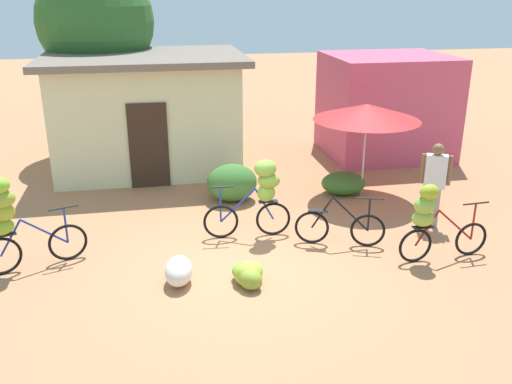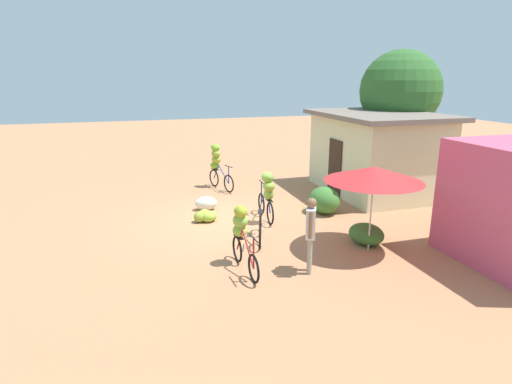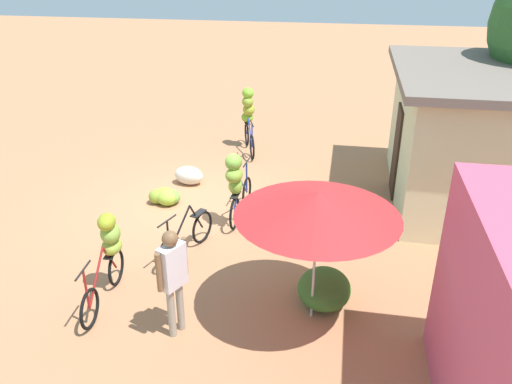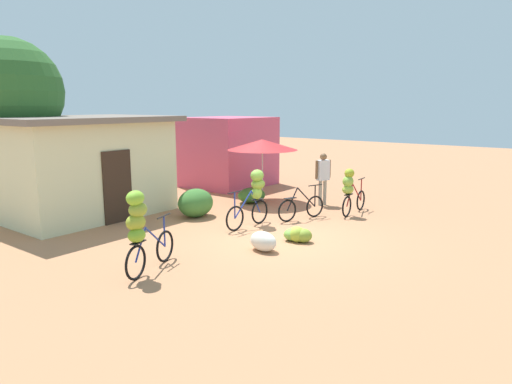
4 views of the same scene
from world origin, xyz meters
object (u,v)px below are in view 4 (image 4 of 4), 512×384
object	(u,v)px
produce_sack	(263,241)
bicycle_center_loaded	(301,207)
bicycle_by_shop	(350,188)
building_low	(83,165)
bicycle_near_pile	(254,192)
tree_behind_building	(7,92)
market_umbrella	(262,145)
person_vendor	(323,173)
bicycle_leftmost	(140,226)
banana_pile_on_ground	(297,234)
shop_pink	(228,152)

from	to	relation	value
produce_sack	bicycle_center_loaded	bearing A→B (deg)	16.25
bicycle_by_shop	building_low	bearing A→B (deg)	126.49
bicycle_by_shop	bicycle_near_pile	bearing A→B (deg)	150.66
tree_behind_building	market_umbrella	size ratio (longest dim) A/B	2.20
tree_behind_building	produce_sack	distance (m)	8.80
bicycle_near_pile	person_vendor	world-z (taller)	person_vendor
market_umbrella	bicycle_leftmost	bearing A→B (deg)	-161.53
tree_behind_building	market_umbrella	world-z (taller)	tree_behind_building
building_low	bicycle_leftmost	size ratio (longest dim) A/B	2.95
tree_behind_building	banana_pile_on_ground	distance (m)	9.26
bicycle_leftmost	bicycle_near_pile	size ratio (longest dim) A/B	1.01
building_low	bicycle_leftmost	world-z (taller)	building_low
person_vendor	shop_pink	bearing A→B (deg)	77.87
building_low	shop_pink	size ratio (longest dim) A/B	1.54
bicycle_center_loaded	banana_pile_on_ground	bearing A→B (deg)	-150.33
bicycle_leftmost	banana_pile_on_ground	bearing A→B (deg)	-16.99
bicycle_by_shop	banana_pile_on_ground	world-z (taller)	bicycle_by_shop
shop_pink	person_vendor	size ratio (longest dim) A/B	1.89
bicycle_leftmost	bicycle_by_shop	distance (m)	6.99
market_umbrella	bicycle_center_loaded	xyz separation A→B (m)	(-1.34, -2.38, -1.57)
building_low	shop_pink	bearing A→B (deg)	-0.42
bicycle_leftmost	bicycle_near_pile	xyz separation A→B (m)	(4.27, 0.58, -0.06)
building_low	bicycle_center_loaded	xyz separation A→B (m)	(3.36, -5.47, -1.11)
tree_behind_building	bicycle_leftmost	distance (m)	7.59
market_umbrella	banana_pile_on_ground	bearing A→B (deg)	-133.02
bicycle_leftmost	produce_sack	size ratio (longest dim) A/B	2.39
person_vendor	market_umbrella	bearing A→B (deg)	110.44
bicycle_leftmost	produce_sack	world-z (taller)	bicycle_leftmost
shop_pink	bicycle_leftmost	distance (m)	10.25
bicycle_by_shop	shop_pink	bearing A→B (deg)	73.99
shop_pink	bicycle_leftmost	world-z (taller)	shop_pink
building_low	tree_behind_building	bearing A→B (deg)	126.06
market_umbrella	produce_sack	bearing A→B (deg)	-143.04
bicycle_near_pile	building_low	bearing A→B (deg)	112.67
tree_behind_building	bicycle_near_pile	size ratio (longest dim) A/B	3.09
shop_pink	bicycle_by_shop	size ratio (longest dim) A/B	1.88
bicycle_leftmost	person_vendor	size ratio (longest dim) A/B	0.99
shop_pink	market_umbrella	size ratio (longest dim) A/B	1.37
shop_pink	produce_sack	world-z (taller)	shop_pink
bicycle_center_loaded	produce_sack	bearing A→B (deg)	-163.75
bicycle_by_shop	produce_sack	world-z (taller)	bicycle_by_shop
bicycle_leftmost	bicycle_by_shop	bearing A→B (deg)	-7.48
bicycle_leftmost	bicycle_center_loaded	world-z (taller)	bicycle_leftmost
produce_sack	person_vendor	world-z (taller)	person_vendor
market_umbrella	bicycle_by_shop	xyz separation A→B (m)	(-0.03, -3.23, -1.11)
shop_pink	bicycle_center_loaded	distance (m)	6.33
tree_behind_building	market_umbrella	distance (m)	7.73
shop_pink	banana_pile_on_ground	bearing A→B (deg)	-127.58
shop_pink	bicycle_by_shop	bearing A→B (deg)	-106.01
building_low	market_umbrella	size ratio (longest dim) A/B	2.11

